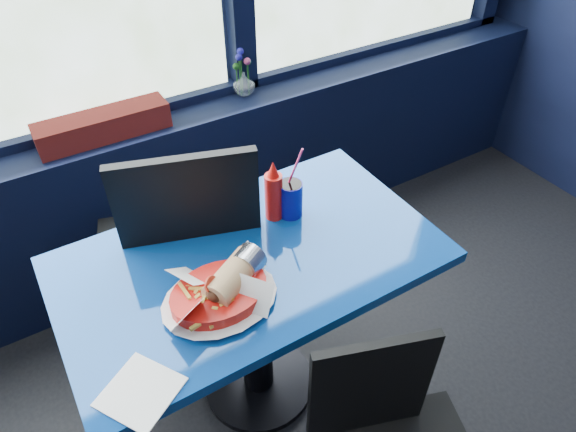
# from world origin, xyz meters

# --- Properties ---
(window_sill) EXTENTS (5.00, 0.26, 0.80)m
(window_sill) POSITION_xyz_m (0.00, 2.87, 0.40)
(window_sill) COLOR black
(window_sill) RESTS_ON ground
(near_table) EXTENTS (1.20, 0.70, 0.75)m
(near_table) POSITION_xyz_m (0.30, 2.00, 0.57)
(near_table) COLOR black
(near_table) RESTS_ON ground
(chair_near_back) EXTENTS (0.60, 0.60, 1.06)m
(chair_near_back) POSITION_xyz_m (0.14, 2.31, 0.61)
(chair_near_back) COLOR black
(chair_near_back) RESTS_ON ground
(planter_box) EXTENTS (0.52, 0.13, 0.10)m
(planter_box) POSITION_xyz_m (0.10, 2.85, 0.85)
(planter_box) COLOR maroon
(planter_box) RESTS_ON window_sill
(flower_vase) EXTENTS (0.13, 0.13, 0.21)m
(flower_vase) POSITION_xyz_m (0.74, 2.88, 0.86)
(flower_vase) COLOR silver
(flower_vase) RESTS_ON window_sill
(food_basket) EXTENTS (0.32, 0.31, 0.11)m
(food_basket) POSITION_xyz_m (0.14, 1.88, 0.79)
(food_basket) COLOR red
(food_basket) RESTS_ON near_table
(ketchup_bottle) EXTENTS (0.06, 0.06, 0.23)m
(ketchup_bottle) POSITION_xyz_m (0.46, 2.13, 0.85)
(ketchup_bottle) COLOR red
(ketchup_bottle) RESTS_ON near_table
(soda_cup) EXTENTS (0.08, 0.08, 0.28)m
(soda_cup) POSITION_xyz_m (0.52, 2.11, 0.82)
(soda_cup) COLOR #0E0C87
(soda_cup) RESTS_ON near_table
(napkin) EXTENTS (0.23, 0.23, 0.00)m
(napkin) POSITION_xyz_m (-0.16, 1.72, 0.75)
(napkin) COLOR white
(napkin) RESTS_ON near_table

